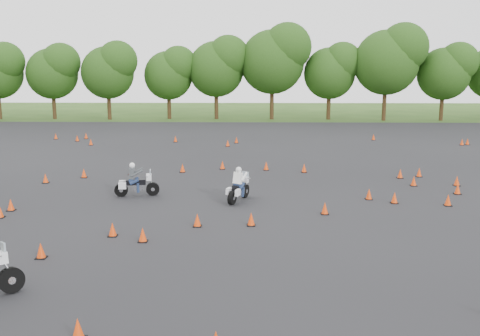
{
  "coord_description": "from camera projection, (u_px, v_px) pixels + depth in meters",
  "views": [
    {
      "loc": [
        0.51,
        -19.22,
        5.5
      ],
      "look_at": [
        0.0,
        4.0,
        1.2
      ],
      "focal_mm": 40.0,
      "sensor_mm": 36.0,
      "label": 1
    }
  ],
  "objects": [
    {
      "name": "asphalt_pad",
      "position": [
        241.0,
        185.0,
        25.81
      ],
      "size": [
        62.0,
        62.0,
        0.0
      ],
      "primitive_type": "plane",
      "color": "black",
      "rests_on": "ground"
    },
    {
      "name": "ground",
      "position": [
        238.0,
        219.0,
        19.91
      ],
      "size": [
        140.0,
        140.0,
        0.0
      ],
      "primitive_type": "plane",
      "color": "#2D5119",
      "rests_on": "ground"
    },
    {
      "name": "treeline",
      "position": [
        262.0,
        78.0,
        54.12
      ],
      "size": [
        86.88,
        32.1,
        10.95
      ],
      "color": "#214112",
      "rests_on": "ground"
    },
    {
      "name": "rider_white",
      "position": [
        238.0,
        184.0,
        22.49
      ],
      "size": [
        1.28,
        2.03,
        1.5
      ],
      "primitive_type": null,
      "rotation": [
        0.0,
        0.0,
        1.19
      ],
      "color": "white",
      "rests_on": "ground"
    },
    {
      "name": "traffic_cones",
      "position": [
        253.0,
        180.0,
        25.91
      ],
      "size": [
        36.25,
        33.27,
        0.45
      ],
      "color": "#E13C09",
      "rests_on": "asphalt_pad"
    },
    {
      "name": "rider_grey",
      "position": [
        137.0,
        179.0,
        23.41
      ],
      "size": [
        2.02,
        0.93,
        1.51
      ],
      "primitive_type": null,
      "rotation": [
        0.0,
        0.0,
        0.18
      ],
      "color": "#3D4144",
      "rests_on": "ground"
    }
  ]
}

